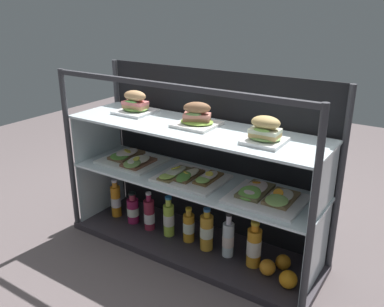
# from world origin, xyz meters

# --- Properties ---
(ground_plane) EXTENTS (6.00, 6.00, 0.02)m
(ground_plane) POSITION_xyz_m (0.00, 0.00, -0.01)
(ground_plane) COLOR #5E5253
(ground_plane) RESTS_ON ground
(case_base_deck) EXTENTS (1.40, 0.43, 0.04)m
(case_base_deck) POSITION_xyz_m (0.00, 0.00, 0.02)
(case_base_deck) COLOR #302B31
(case_base_deck) RESTS_ON ground
(case_frame) EXTENTS (1.40, 0.43, 0.94)m
(case_frame) POSITION_xyz_m (0.00, 0.14, 0.51)
(case_frame) COLOR #333338
(case_frame) RESTS_ON ground
(riser_lower_tier) EXTENTS (1.34, 0.37, 0.36)m
(riser_lower_tier) POSITION_xyz_m (0.00, 0.00, 0.22)
(riser_lower_tier) COLOR silver
(riser_lower_tier) RESTS_ON case_base_deck
(shelf_lower_glass) EXTENTS (1.35, 0.38, 0.01)m
(shelf_lower_glass) POSITION_xyz_m (0.00, 0.00, 0.40)
(shelf_lower_glass) COLOR silver
(shelf_lower_glass) RESTS_ON riser_lower_tier
(riser_upper_tier) EXTENTS (1.34, 0.37, 0.27)m
(riser_upper_tier) POSITION_xyz_m (0.00, 0.00, 0.54)
(riser_upper_tier) COLOR silver
(riser_upper_tier) RESTS_ON shelf_lower_glass
(shelf_upper_glass) EXTENTS (1.35, 0.38, 0.01)m
(shelf_upper_glass) POSITION_xyz_m (0.00, 0.00, 0.68)
(shelf_upper_glass) COLOR silver
(shelf_upper_glass) RESTS_ON riser_upper_tier
(plated_roll_sandwich_near_left_corner) EXTENTS (0.19, 0.19, 0.13)m
(plated_roll_sandwich_near_left_corner) POSITION_xyz_m (-0.40, 0.05, 0.74)
(plated_roll_sandwich_near_left_corner) COLOR white
(plated_roll_sandwich_near_left_corner) RESTS_ON shelf_upper_glass
(plated_roll_sandwich_far_right) EXTENTS (0.20, 0.20, 0.12)m
(plated_roll_sandwich_far_right) POSITION_xyz_m (0.01, 0.03, 0.73)
(plated_roll_sandwich_far_right) COLOR white
(plated_roll_sandwich_far_right) RESTS_ON shelf_upper_glass
(plated_roll_sandwich_near_right_corner) EXTENTS (0.17, 0.17, 0.12)m
(plated_roll_sandwich_near_right_corner) POSITION_xyz_m (0.40, -0.03, 0.74)
(plated_roll_sandwich_near_right_corner) COLOR white
(plated_roll_sandwich_near_right_corner) RESTS_ON shelf_upper_glass
(open_sandwich_tray_far_left) EXTENTS (0.34, 0.28, 0.06)m
(open_sandwich_tray_far_left) POSITION_xyz_m (-0.41, 0.00, 0.43)
(open_sandwich_tray_far_left) COLOR white
(open_sandwich_tray_far_left) RESTS_ON shelf_lower_glass
(open_sandwich_tray_far_right) EXTENTS (0.34, 0.28, 0.06)m
(open_sandwich_tray_far_right) POSITION_xyz_m (-0.00, -0.01, 0.43)
(open_sandwich_tray_far_right) COLOR white
(open_sandwich_tray_far_right) RESTS_ON shelf_lower_glass
(open_sandwich_tray_mid_right) EXTENTS (0.34, 0.28, 0.06)m
(open_sandwich_tray_mid_right) POSITION_xyz_m (0.41, -0.01, 0.43)
(open_sandwich_tray_mid_right) COLOR white
(open_sandwich_tray_mid_right) RESTS_ON shelf_lower_glass
(juice_bottle_front_fourth) EXTENTS (0.06, 0.06, 0.24)m
(juice_bottle_front_fourth) POSITION_xyz_m (-0.55, -0.01, 0.14)
(juice_bottle_front_fourth) COLOR orange
(juice_bottle_front_fourth) RESTS_ON case_base_deck
(juice_bottle_back_left) EXTENTS (0.07, 0.07, 0.19)m
(juice_bottle_back_left) POSITION_xyz_m (-0.41, -0.01, 0.12)
(juice_bottle_back_left) COLOR #981C4A
(juice_bottle_back_left) RESTS_ON case_base_deck
(juice_bottle_tucked_behind) EXTENTS (0.06, 0.06, 0.23)m
(juice_bottle_tucked_behind) POSITION_xyz_m (-0.28, -0.02, 0.13)
(juice_bottle_tucked_behind) COLOR #98263D
(juice_bottle_tucked_behind) RESTS_ON case_base_deck
(juice_bottle_front_right_end) EXTENTS (0.06, 0.06, 0.24)m
(juice_bottle_front_right_end) POSITION_xyz_m (-0.15, -0.01, 0.14)
(juice_bottle_front_right_end) COLOR #B6D644
(juice_bottle_front_right_end) RESTS_ON case_base_deck
(juice_bottle_front_second) EXTENTS (0.06, 0.06, 0.20)m
(juice_bottle_front_second) POSITION_xyz_m (-0.02, -0.00, 0.12)
(juice_bottle_front_second) COLOR orange
(juice_bottle_front_second) RESTS_ON case_base_deck
(juice_bottle_front_middle) EXTENTS (0.07, 0.07, 0.24)m
(juice_bottle_front_middle) POSITION_xyz_m (0.10, -0.01, 0.14)
(juice_bottle_front_middle) COLOR gold
(juice_bottle_front_middle) RESTS_ON case_base_deck
(juice_bottle_front_left_end) EXTENTS (0.06, 0.06, 0.25)m
(juice_bottle_front_left_end) POSITION_xyz_m (0.22, -0.01, 0.14)
(juice_bottle_front_left_end) COLOR white
(juice_bottle_front_left_end) RESTS_ON case_base_deck
(juice_bottle_back_right) EXTENTS (0.07, 0.07, 0.24)m
(juice_bottle_back_right) POSITION_xyz_m (0.37, -0.01, 0.14)
(juice_bottle_back_right) COLOR orange
(juice_bottle_back_right) RESTS_ON case_base_deck
(orange_fruit_beside_bottles) EXTENTS (0.08, 0.08, 0.08)m
(orange_fruit_beside_bottles) POSITION_xyz_m (0.58, -0.08, 0.08)
(orange_fruit_beside_bottles) COLOR orange
(orange_fruit_beside_bottles) RESTS_ON case_base_deck
(orange_fruit_near_left_post) EXTENTS (0.08, 0.08, 0.08)m
(orange_fruit_near_left_post) POSITION_xyz_m (0.46, -0.04, 0.08)
(orange_fruit_near_left_post) COLOR orange
(orange_fruit_near_left_post) RESTS_ON case_base_deck
(orange_fruit_rolled_forward) EXTENTS (0.07, 0.07, 0.07)m
(orange_fruit_rolled_forward) POSITION_xyz_m (0.50, 0.04, 0.07)
(orange_fruit_rolled_forward) COLOR orange
(orange_fruit_rolled_forward) RESTS_ON case_base_deck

